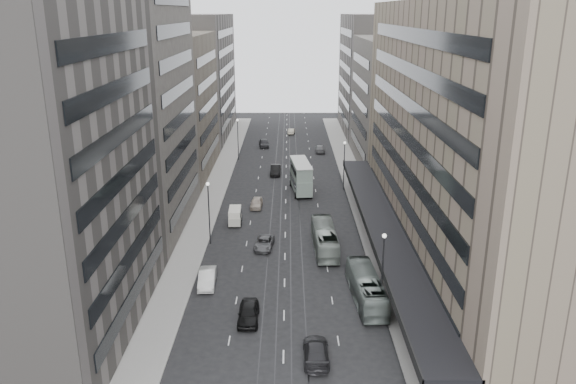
{
  "coord_description": "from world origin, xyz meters",
  "views": [
    {
      "loc": [
        0.44,
        -55.15,
        28.8
      ],
      "look_at": [
        0.37,
        16.43,
        5.61
      ],
      "focal_mm": 35.0,
      "sensor_mm": 36.0,
      "label": 1
    }
  ],
  "objects_px": {
    "vw_microbus": "(368,291)",
    "sedan_0": "(248,313)",
    "double_decker": "(301,176)",
    "sedan_1": "(207,278)",
    "pedestrian": "(434,368)",
    "bus_near": "(366,288)",
    "bus_far": "(325,238)",
    "panel_van": "(235,216)",
    "sedan_2": "(264,243)"
  },
  "relations": [
    {
      "from": "double_decker",
      "to": "vw_microbus",
      "type": "distance_m",
      "value": 37.91
    },
    {
      "from": "sedan_2",
      "to": "pedestrian",
      "type": "height_order",
      "value": "pedestrian"
    },
    {
      "from": "pedestrian",
      "to": "sedan_1",
      "type": "bearing_deg",
      "value": -57.86
    },
    {
      "from": "panel_van",
      "to": "sedan_1",
      "type": "height_order",
      "value": "panel_van"
    },
    {
      "from": "bus_far",
      "to": "sedan_0",
      "type": "xyz_separation_m",
      "value": [
        -8.45,
        -17.01,
        -0.7
      ]
    },
    {
      "from": "vw_microbus",
      "to": "panel_van",
      "type": "relative_size",
      "value": 1.27
    },
    {
      "from": "bus_near",
      "to": "vw_microbus",
      "type": "distance_m",
      "value": 0.47
    },
    {
      "from": "panel_van",
      "to": "sedan_2",
      "type": "xyz_separation_m",
      "value": [
        4.44,
        -8.36,
        -0.62
      ]
    },
    {
      "from": "bus_near",
      "to": "pedestrian",
      "type": "height_order",
      "value": "bus_near"
    },
    {
      "from": "panel_van",
      "to": "pedestrian",
      "type": "height_order",
      "value": "panel_van"
    },
    {
      "from": "vw_microbus",
      "to": "sedan_2",
      "type": "relative_size",
      "value": 0.99
    },
    {
      "from": "sedan_1",
      "to": "double_decker",
      "type": "bearing_deg",
      "value": 68.01
    },
    {
      "from": "panel_van",
      "to": "sedan_2",
      "type": "relative_size",
      "value": 0.78
    },
    {
      "from": "vw_microbus",
      "to": "sedan_2",
      "type": "height_order",
      "value": "vw_microbus"
    },
    {
      "from": "sedan_0",
      "to": "sedan_1",
      "type": "relative_size",
      "value": 0.98
    },
    {
      "from": "vw_microbus",
      "to": "sedan_0",
      "type": "xyz_separation_m",
      "value": [
        -12.11,
        -3.45,
        -0.58
      ]
    },
    {
      "from": "double_decker",
      "to": "sedan_0",
      "type": "height_order",
      "value": "double_decker"
    },
    {
      "from": "double_decker",
      "to": "sedan_0",
      "type": "bearing_deg",
      "value": -104.74
    },
    {
      "from": "vw_microbus",
      "to": "sedan_2",
      "type": "xyz_separation_m",
      "value": [
        -11.32,
        14.12,
        -0.76
      ]
    },
    {
      "from": "sedan_1",
      "to": "sedan_2",
      "type": "relative_size",
      "value": 1.06
    },
    {
      "from": "sedan_0",
      "to": "sedan_2",
      "type": "relative_size",
      "value": 1.03
    },
    {
      "from": "bus_near",
      "to": "bus_far",
      "type": "relative_size",
      "value": 0.98
    },
    {
      "from": "bus_far",
      "to": "vw_microbus",
      "type": "relative_size",
      "value": 2.33
    },
    {
      "from": "double_decker",
      "to": "pedestrian",
      "type": "height_order",
      "value": "double_decker"
    },
    {
      "from": "sedan_0",
      "to": "pedestrian",
      "type": "bearing_deg",
      "value": -30.33
    },
    {
      "from": "bus_near",
      "to": "sedan_0",
      "type": "distance_m",
      "value": 12.59
    },
    {
      "from": "vw_microbus",
      "to": "sedan_0",
      "type": "relative_size",
      "value": 0.96
    },
    {
      "from": "sedan_2",
      "to": "panel_van",
      "type": "bearing_deg",
      "value": 123.94
    },
    {
      "from": "vw_microbus",
      "to": "double_decker",
      "type": "bearing_deg",
      "value": 100.29
    },
    {
      "from": "double_decker",
      "to": "sedan_1",
      "type": "relative_size",
      "value": 1.9
    },
    {
      "from": "pedestrian",
      "to": "double_decker",
      "type": "bearing_deg",
      "value": -98.16
    },
    {
      "from": "vw_microbus",
      "to": "sedan_0",
      "type": "height_order",
      "value": "vw_microbus"
    },
    {
      "from": "bus_far",
      "to": "panel_van",
      "type": "height_order",
      "value": "bus_far"
    },
    {
      "from": "vw_microbus",
      "to": "panel_van",
      "type": "xyz_separation_m",
      "value": [
        -15.76,
        22.48,
        -0.14
      ]
    },
    {
      "from": "bus_far",
      "to": "pedestrian",
      "type": "distance_m",
      "value": 27.21
    },
    {
      "from": "sedan_1",
      "to": "sedan_2",
      "type": "bearing_deg",
      "value": 56.32
    },
    {
      "from": "bus_near",
      "to": "sedan_1",
      "type": "relative_size",
      "value": 2.15
    },
    {
      "from": "bus_near",
      "to": "pedestrian",
      "type": "xyz_separation_m",
      "value": [
        3.8,
        -13.08,
        -0.38
      ]
    },
    {
      "from": "double_decker",
      "to": "sedan_0",
      "type": "distance_m",
      "value": 41.3
    },
    {
      "from": "panel_van",
      "to": "sedan_0",
      "type": "distance_m",
      "value": 26.18
    },
    {
      "from": "bus_far",
      "to": "bus_near",
      "type": "bearing_deg",
      "value": 102.97
    },
    {
      "from": "sedan_2",
      "to": "bus_far",
      "type": "bearing_deg",
      "value": 1.83
    },
    {
      "from": "bus_far",
      "to": "double_decker",
      "type": "bearing_deg",
      "value": -85.98
    },
    {
      "from": "sedan_0",
      "to": "pedestrian",
      "type": "xyz_separation_m",
      "value": [
        15.76,
        -9.19,
        0.29
      ]
    },
    {
      "from": "sedan_1",
      "to": "pedestrian",
      "type": "relative_size",
      "value": 2.57
    },
    {
      "from": "bus_near",
      "to": "sedan_0",
      "type": "relative_size",
      "value": 2.19
    },
    {
      "from": "panel_van",
      "to": "sedan_1",
      "type": "xyz_separation_m",
      "value": [
        -1.4,
        -18.51,
        -0.45
      ]
    },
    {
      "from": "sedan_0",
      "to": "sedan_1",
      "type": "distance_m",
      "value": 8.97
    },
    {
      "from": "panel_van",
      "to": "pedestrian",
      "type": "distance_m",
      "value": 40.12
    },
    {
      "from": "double_decker",
      "to": "sedan_1",
      "type": "height_order",
      "value": "double_decker"
    }
  ]
}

